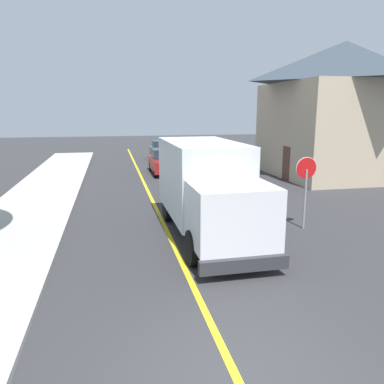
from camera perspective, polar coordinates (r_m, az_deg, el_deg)
ground_plane at (r=6.93m, az=6.94°, el=-26.31°), size 120.00×120.00×0.00m
centre_line_yellow at (r=15.81m, az=-4.82°, el=-3.62°), size 0.16×56.00×0.01m
box_truck at (r=13.15m, az=2.18°, el=1.07°), size 2.48×7.21×3.20m
parked_car_near at (r=19.27m, az=-0.21°, el=1.70°), size 1.91×4.44×1.67m
parked_car_mid at (r=26.37m, az=-4.16°, el=4.52°), size 1.81×4.40×1.67m
parked_car_far at (r=33.56m, az=-4.52°, el=6.16°), size 1.89×4.44×1.67m
stop_sign at (r=14.38m, az=16.66°, el=1.88°), size 0.80×0.10×2.65m
house_across_street at (r=27.10m, az=21.44°, el=11.68°), size 9.15×9.29×8.53m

